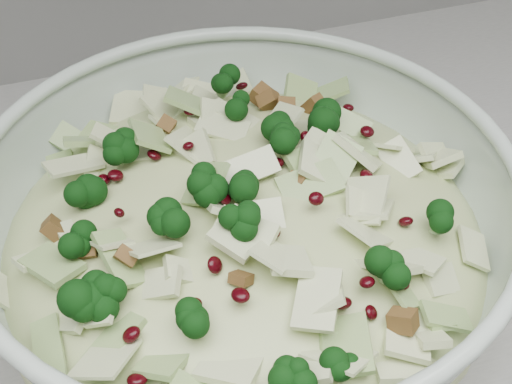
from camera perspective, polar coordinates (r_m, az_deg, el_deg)
mixing_bowl at (r=0.49m, az=-0.91°, el=-4.21°), size 0.37×0.37×0.14m
salad at (r=0.47m, az=-0.94°, el=-2.29°), size 0.38×0.38×0.14m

